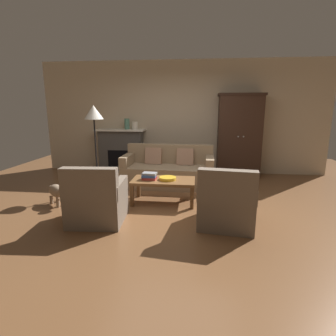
{
  "coord_description": "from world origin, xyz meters",
  "views": [
    {
      "loc": [
        0.4,
        -4.41,
        1.66
      ],
      "look_at": [
        -0.13,
        0.47,
        0.55
      ],
      "focal_mm": 28.73,
      "sensor_mm": 36.0,
      "label": 1
    }
  ],
  "objects_px": {
    "fireplace": "(121,151)",
    "armchair_near_left": "(97,202)",
    "book_stack": "(149,176)",
    "mantel_vase_cream": "(135,125)",
    "coffee_table": "(163,182)",
    "couch": "(168,171)",
    "fruit_bowl": "(168,178)",
    "armoire": "(239,136)",
    "armchair_near_right": "(226,205)",
    "mantel_vase_jade": "(127,124)",
    "floor_lamp": "(94,118)",
    "dog": "(58,191)"
  },
  "relations": [
    {
      "from": "fireplace",
      "to": "coffee_table",
      "type": "height_order",
      "value": "fireplace"
    },
    {
      "from": "fireplace",
      "to": "armoire",
      "type": "bearing_deg",
      "value": -1.51
    },
    {
      "from": "armchair_near_left",
      "to": "armchair_near_right",
      "type": "relative_size",
      "value": 1.0
    },
    {
      "from": "coffee_table",
      "to": "armchair_near_right",
      "type": "relative_size",
      "value": 1.25
    },
    {
      "from": "fruit_bowl",
      "to": "armchair_near_right",
      "type": "height_order",
      "value": "armchair_near_right"
    },
    {
      "from": "armchair_near_left",
      "to": "armoire",
      "type": "bearing_deg",
      "value": 51.33
    },
    {
      "from": "armchair_near_right",
      "to": "dog",
      "type": "bearing_deg",
      "value": 169.35
    },
    {
      "from": "couch",
      "to": "armoire",
      "type": "bearing_deg",
      "value": 32.07
    },
    {
      "from": "couch",
      "to": "coffee_table",
      "type": "height_order",
      "value": "couch"
    },
    {
      "from": "book_stack",
      "to": "mantel_vase_cream",
      "type": "bearing_deg",
      "value": 108.92
    },
    {
      "from": "book_stack",
      "to": "dog",
      "type": "relative_size",
      "value": 0.53
    },
    {
      "from": "book_stack",
      "to": "mantel_vase_cream",
      "type": "xyz_separation_m",
      "value": [
        -0.75,
        2.18,
        0.73
      ]
    },
    {
      "from": "book_stack",
      "to": "mantel_vase_jade",
      "type": "distance_m",
      "value": 2.5
    },
    {
      "from": "dog",
      "to": "book_stack",
      "type": "bearing_deg",
      "value": 11.62
    },
    {
      "from": "armchair_near_left",
      "to": "floor_lamp",
      "type": "relative_size",
      "value": 0.52
    },
    {
      "from": "couch",
      "to": "dog",
      "type": "relative_size",
      "value": 3.97
    },
    {
      "from": "mantel_vase_cream",
      "to": "armchair_near_left",
      "type": "relative_size",
      "value": 0.22
    },
    {
      "from": "armchair_near_right",
      "to": "dog",
      "type": "xyz_separation_m",
      "value": [
        -2.8,
        0.53,
        -0.07
      ]
    },
    {
      "from": "coffee_table",
      "to": "armoire",
      "type": "bearing_deg",
      "value": 53.1
    },
    {
      "from": "couch",
      "to": "armchair_near_left",
      "type": "xyz_separation_m",
      "value": [
        -0.83,
        -2.04,
        -0.0
      ]
    },
    {
      "from": "fireplace",
      "to": "mantel_vase_cream",
      "type": "height_order",
      "value": "mantel_vase_cream"
    },
    {
      "from": "fireplace",
      "to": "floor_lamp",
      "type": "distance_m",
      "value": 1.96
    },
    {
      "from": "mantel_vase_cream",
      "to": "fruit_bowl",
      "type": "bearing_deg",
      "value": -63.74
    },
    {
      "from": "book_stack",
      "to": "fireplace",
      "type": "bearing_deg",
      "value": 117.14
    },
    {
      "from": "coffee_table",
      "to": "mantel_vase_jade",
      "type": "bearing_deg",
      "value": 118.97
    },
    {
      "from": "fireplace",
      "to": "fruit_bowl",
      "type": "relative_size",
      "value": 4.24
    },
    {
      "from": "fireplace",
      "to": "armchair_near_left",
      "type": "xyz_separation_m",
      "value": [
        0.51,
        -3.13,
        -0.25
      ]
    },
    {
      "from": "mantel_vase_cream",
      "to": "armchair_near_right",
      "type": "bearing_deg",
      "value": -56.5
    },
    {
      "from": "coffee_table",
      "to": "armchair_near_right",
      "type": "xyz_separation_m",
      "value": [
        1.01,
        -0.87,
        -0.05
      ]
    },
    {
      "from": "coffee_table",
      "to": "floor_lamp",
      "type": "distance_m",
      "value": 1.82
    },
    {
      "from": "floor_lamp",
      "to": "dog",
      "type": "relative_size",
      "value": 3.47
    },
    {
      "from": "fruit_bowl",
      "to": "armchair_near_right",
      "type": "xyz_separation_m",
      "value": [
        0.93,
        -0.85,
        -0.13
      ]
    },
    {
      "from": "mantel_vase_jade",
      "to": "armoire",
      "type": "bearing_deg",
      "value": -1.24
    },
    {
      "from": "book_stack",
      "to": "armchair_near_left",
      "type": "height_order",
      "value": "armchair_near_left"
    },
    {
      "from": "armoire",
      "to": "book_stack",
      "type": "bearing_deg",
      "value": -130.67
    },
    {
      "from": "fireplace",
      "to": "mantel_vase_jade",
      "type": "bearing_deg",
      "value": -5.69
    },
    {
      "from": "armchair_near_right",
      "to": "floor_lamp",
      "type": "relative_size",
      "value": 0.52
    },
    {
      "from": "couch",
      "to": "fruit_bowl",
      "type": "relative_size",
      "value": 6.55
    },
    {
      "from": "fireplace",
      "to": "mantel_vase_cream",
      "type": "bearing_deg",
      "value": -2.7
    },
    {
      "from": "dog",
      "to": "fireplace",
      "type": "bearing_deg",
      "value": 80.53
    },
    {
      "from": "fruit_bowl",
      "to": "fireplace",
      "type": "bearing_deg",
      "value": 123.54
    },
    {
      "from": "mantel_vase_cream",
      "to": "floor_lamp",
      "type": "height_order",
      "value": "floor_lamp"
    },
    {
      "from": "fruit_bowl",
      "to": "mantel_vase_cream",
      "type": "relative_size",
      "value": 1.55
    },
    {
      "from": "couch",
      "to": "mantel_vase_cream",
      "type": "relative_size",
      "value": 10.15
    },
    {
      "from": "fireplace",
      "to": "floor_lamp",
      "type": "height_order",
      "value": "floor_lamp"
    },
    {
      "from": "fireplace",
      "to": "floor_lamp",
      "type": "xyz_separation_m",
      "value": [
        0.0,
        -1.74,
        0.9
      ]
    },
    {
      "from": "armchair_near_left",
      "to": "couch",
      "type": "bearing_deg",
      "value": 67.81
    },
    {
      "from": "fruit_bowl",
      "to": "book_stack",
      "type": "relative_size",
      "value": 1.14
    },
    {
      "from": "couch",
      "to": "dog",
      "type": "distance_m",
      "value": 2.27
    },
    {
      "from": "fireplace",
      "to": "book_stack",
      "type": "relative_size",
      "value": 4.85
    }
  ]
}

